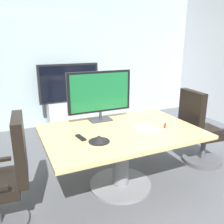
% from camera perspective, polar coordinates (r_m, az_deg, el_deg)
% --- Properties ---
extents(ground_plane, '(7.03, 7.03, 0.00)m').
position_cam_1_polar(ground_plane, '(3.00, 6.05, -18.35)').
color(ground_plane, '#515459').
extents(wall_back_glass_partition, '(6.03, 0.10, 2.94)m').
position_cam_1_polar(wall_back_glass_partition, '(5.11, -10.32, 13.63)').
color(wall_back_glass_partition, '#9EB2B7').
rests_on(wall_back_glass_partition, ground).
extents(conference_table, '(1.77, 1.21, 0.73)m').
position_cam_1_polar(conference_table, '(2.81, 2.15, -7.99)').
color(conference_table, tan).
rests_on(conference_table, ground).
extents(office_chair_left, '(0.61, 0.59, 1.09)m').
position_cam_1_polar(office_chair_left, '(2.48, -24.66, -15.56)').
color(office_chair_left, '#4C4C51').
rests_on(office_chair_left, ground).
extents(office_chair_right, '(0.61, 0.59, 1.09)m').
position_cam_1_polar(office_chair_right, '(3.60, 20.37, -4.95)').
color(office_chair_right, '#4C4C51').
rests_on(office_chair_right, ground).
extents(tv_monitor, '(0.84, 0.18, 0.64)m').
position_cam_1_polar(tv_monitor, '(2.98, -2.96, 4.56)').
color(tv_monitor, '#333338').
rests_on(tv_monitor, conference_table).
extents(wall_display_unit, '(1.20, 0.36, 1.31)m').
position_cam_1_polar(wall_display_unit, '(4.90, -10.10, 1.28)').
color(wall_display_unit, '#B7BABC').
rests_on(wall_display_unit, ground).
extents(conference_phone, '(0.22, 0.22, 0.07)m').
position_cam_1_polar(conference_phone, '(2.42, -3.15, -6.53)').
color(conference_phone, black).
rests_on(conference_phone, conference_table).
extents(remote_control, '(0.08, 0.18, 0.02)m').
position_cam_1_polar(remote_control, '(2.53, -7.58, -6.15)').
color(remote_control, black).
rests_on(remote_control, conference_table).
extents(whiteboard_marker, '(0.10, 0.11, 0.02)m').
position_cam_1_polar(whiteboard_marker, '(2.92, 12.71, -3.20)').
color(whiteboard_marker, red).
rests_on(whiteboard_marker, conference_table).
extents(paper_notepad, '(0.28, 0.34, 0.01)m').
position_cam_1_polar(paper_notepad, '(2.79, 8.58, -4.09)').
color(paper_notepad, white).
rests_on(paper_notepad, conference_table).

